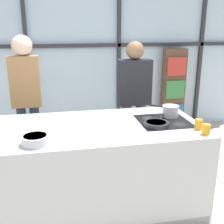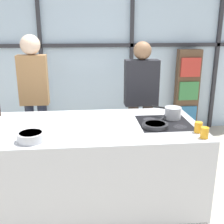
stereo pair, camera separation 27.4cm
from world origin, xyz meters
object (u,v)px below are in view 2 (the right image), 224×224
Objects in this scene: spectator_center_left at (141,97)px; spectator_far_left at (34,92)px; juice_glass_far at (198,127)px; white_plate at (43,129)px; saucepan at (173,113)px; frying_pan at (155,125)px; mixing_bowl at (31,136)px; juice_glass_near at (204,133)px.

spectator_far_left is at bearing 0.00° from spectator_center_left.
spectator_center_left is 16.81× the size of juice_glass_far.
juice_glass_far reaches higher than white_plate.
white_plate is (-1.32, -0.20, -0.06)m from saucepan.
juice_glass_far is (0.36, -0.17, 0.03)m from frying_pan.
juice_glass_far reaches higher than mixing_bowl.
juice_glass_far is at bearing 103.01° from spectator_center_left.
spectator_center_left is at bearing 101.74° from juice_glass_near.
spectator_far_left is 2.20m from juice_glass_near.
frying_pan is 0.35m from saucepan.
juice_glass_near is (0.29, -1.40, 0.01)m from spectator_center_left.
mixing_bowl reaches higher than frying_pan.
spectator_center_left is 6.74× the size of white_plate.
frying_pan is at bearing 154.82° from juice_glass_far.
juice_glass_near is at bearing -40.64° from frying_pan.
spectator_far_left is 7.48× the size of mixing_bowl.
spectator_far_left is 1.79m from saucepan.
saucepan is at bearing 105.78° from juice_glass_far.
juice_glass_far is (0.29, -1.26, 0.01)m from spectator_center_left.
spectator_center_left reaches higher than juice_glass_far.
spectator_far_left is 6.13× the size of saucepan.
saucepan is at bearing 101.93° from juice_glass_near.
frying_pan is at bearing 11.47° from mixing_bowl.
juice_glass_near is (1.44, -0.36, 0.04)m from white_plate.
spectator_center_left is at bearing 103.01° from juice_glass_far.
saucepan reaches higher than juice_glass_far.
spectator_center_left is 0.86m from saucepan.
saucepan reaches higher than juice_glass_near.
spectator_center_left is at bearing -180.00° from spectator_far_left.
spectator_center_left reaches higher than saucepan.
mixing_bowl is at bearing 97.92° from spectator_far_left.
juice_glass_near is (0.12, -0.55, -0.02)m from saucepan.
spectator_center_left reaches higher than mixing_bowl.
juice_glass_far reaches higher than frying_pan.
spectator_center_left is 1.43m from juice_glass_near.
juice_glass_far is at bearing 2.39° from mixing_bowl.
spectator_center_left is 1.09m from frying_pan.
white_plate is at bearing 171.39° from juice_glass_far.
spectator_far_left is 1.34m from mixing_bowl.
spectator_far_left is 2.11m from juice_glass_far.
white_plate is at bearing 76.81° from mixing_bowl.
mixing_bowl is 2.37× the size of juice_glass_far.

